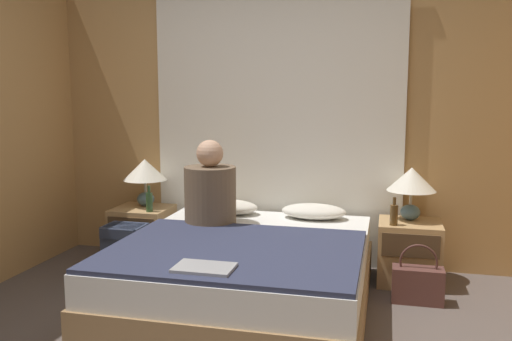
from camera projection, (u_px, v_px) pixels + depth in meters
wall_back at (278, 119)px, 4.68m from camera, size 4.07×0.06×2.50m
curtain_panel at (276, 127)px, 4.63m from camera, size 2.34×0.02×2.37m
bed at (246, 272)px, 3.79m from camera, size 1.67×1.92×0.46m
nightstand_left at (143, 235)px, 4.73m from camera, size 0.47×0.45×0.49m
nightstand_right at (409, 252)px, 4.21m from camera, size 0.47×0.45×0.49m
lamp_left at (145, 172)px, 4.73m from camera, size 0.38×0.38×0.41m
lamp_right at (411, 182)px, 4.21m from camera, size 0.38×0.38×0.41m
pillow_left at (227, 207)px, 4.57m from camera, size 0.52×0.31×0.12m
pillow_right at (314, 211)px, 4.40m from camera, size 0.52×0.31×0.12m
blanket_on_bed at (234, 250)px, 3.47m from camera, size 1.61×1.27×0.03m
person_left_in_bed at (210, 191)px, 4.18m from camera, size 0.40×0.40×0.66m
beer_bottle_on_left_stand at (149, 201)px, 4.53m from camera, size 0.06×0.06×0.22m
beer_bottle_on_right_stand at (394, 214)px, 4.07m from camera, size 0.06×0.06×0.21m
laptop_on_bed at (204, 268)px, 3.05m from camera, size 0.34×0.22×0.02m
backpack_on_floor at (125, 248)px, 4.32m from camera, size 0.31×0.27×0.43m
handbag_on_floor at (418, 284)px, 3.82m from camera, size 0.35×0.16×0.43m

